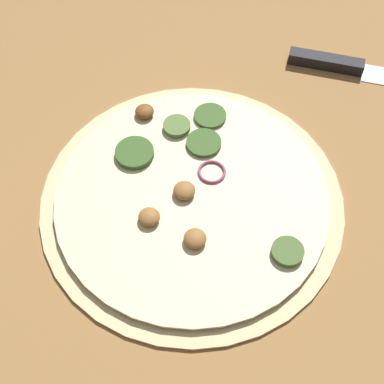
{
  "coord_description": "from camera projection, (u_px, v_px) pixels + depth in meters",
  "views": [
    {
      "loc": [
        -0.07,
        0.35,
        0.56
      ],
      "look_at": [
        0.0,
        0.0,
        0.02
      ],
      "focal_mm": 50.0,
      "sensor_mm": 36.0,
      "label": 1
    }
  ],
  "objects": [
    {
      "name": "pizza",
      "position": [
        192.0,
        196.0,
        0.66
      ],
      "size": [
        0.37,
        0.37,
        0.03
      ],
      "color": "beige",
      "rests_on": "ground_plane"
    },
    {
      "name": "knife",
      "position": [
        354.0,
        68.0,
        0.78
      ],
      "size": [
        0.29,
        0.05,
        0.02
      ],
      "rotation": [
        0.0,
        0.0,
        3.08
      ],
      "color": "silver",
      "rests_on": "ground_plane"
    },
    {
      "name": "ground_plane",
      "position": [
        192.0,
        200.0,
        0.66
      ],
      "size": [
        3.0,
        3.0,
        0.0
      ],
      "primitive_type": "plane",
      "color": "#9E703F"
    }
  ]
}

